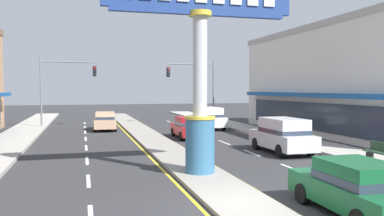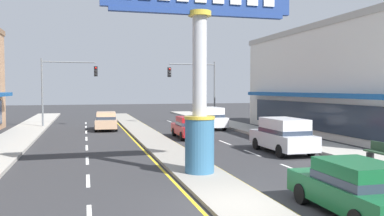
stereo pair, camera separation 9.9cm
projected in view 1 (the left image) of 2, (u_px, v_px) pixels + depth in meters
The scene contains 15 objects.
ground_plane at pixel (244, 208), 11.68m from camera, with size 160.00×160.00×0.00m, color #303033.
median_strip at pixel (147, 136), 29.01m from camera, with size 2.10×52.00×0.14m, color gray.
sidewalk_left at pixel (8, 144), 24.68m from camera, with size 2.81×60.00×0.18m, color #ADA89E.
sidewalk_right at pixel (273, 135), 29.49m from camera, with size 2.81×60.00×0.18m, color #ADA89E.
lane_markings at pixel (150, 139), 27.71m from camera, with size 8.84×52.00×0.01m.
district_sign at pixel (200, 66), 15.80m from camera, with size 7.72×1.23×7.94m.
storefront_right at pixel (347, 81), 30.86m from camera, with size 8.32×21.44×8.29m.
traffic_light_left_side at pixel (62, 80), 35.46m from camera, with size 4.86×0.46×6.20m.
traffic_light_right_side at pixel (197, 81), 38.96m from camera, with size 4.86×0.46×6.20m.
suv_near_right_lane at pixel (283, 135), 21.72m from camera, with size 1.99×4.61×1.90m.
sedan_far_right_lane at pixel (355, 187), 10.95m from camera, with size 1.91×4.34×1.53m.
sedan_near_left_lane at pixel (105, 121), 33.69m from camera, with size 2.01×4.39×1.53m.
sedan_mid_left_lane at pixel (188, 127), 28.20m from camera, with size 1.89×4.33×1.53m.
suv_far_left_oncoming at pixel (208, 118), 34.52m from camera, with size 2.07×4.66×1.90m.
street_bench at pixel (380, 152), 18.08m from camera, with size 0.48×1.60×0.88m.
Camera 1 is at (-4.53, -10.71, 3.51)m, focal length 37.22 mm.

